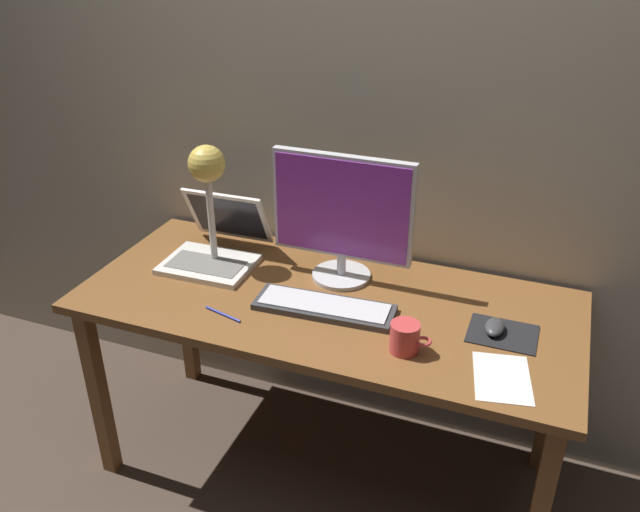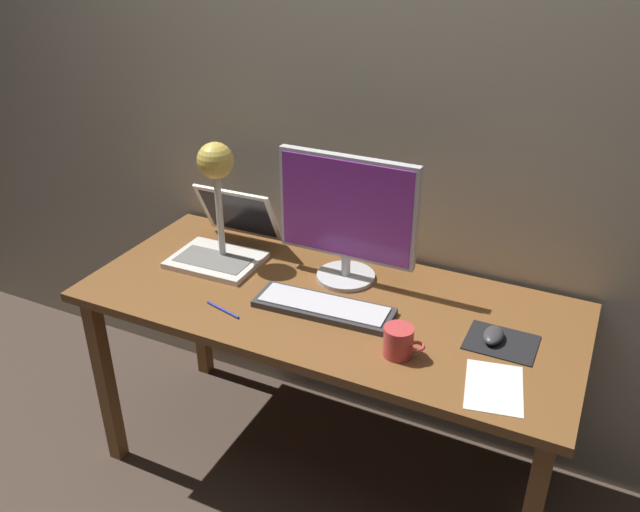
% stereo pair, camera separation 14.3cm
% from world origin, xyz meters
% --- Properties ---
extents(ground_plane, '(4.80, 4.80, 0.00)m').
position_xyz_m(ground_plane, '(0.00, 0.00, 0.00)').
color(ground_plane, '#47382D').
rests_on(ground_plane, ground).
extents(back_wall, '(4.80, 0.06, 2.60)m').
position_xyz_m(back_wall, '(0.00, 0.40, 1.30)').
color(back_wall, '#B2A893').
rests_on(back_wall, ground).
extents(desk, '(1.60, 0.70, 0.74)m').
position_xyz_m(desk, '(0.00, 0.00, 0.66)').
color(desk, brown).
rests_on(desk, ground).
extents(monitor, '(0.47, 0.20, 0.44)m').
position_xyz_m(monitor, '(-0.00, 0.15, 0.98)').
color(monitor, silver).
rests_on(monitor, desk).
extents(keyboard_main, '(0.45, 0.17, 0.03)m').
position_xyz_m(keyboard_main, '(0.02, -0.07, 0.75)').
color(keyboard_main, '#38383A').
rests_on(keyboard_main, desk).
extents(laptop, '(0.32, 0.35, 0.23)m').
position_xyz_m(laptop, '(-0.46, 0.13, 0.80)').
color(laptop, silver).
rests_on(laptop, desk).
extents(desk_lamp, '(0.16, 0.16, 0.43)m').
position_xyz_m(desk_lamp, '(-0.45, 0.08, 1.04)').
color(desk_lamp, beige).
rests_on(desk_lamp, desk).
extents(mousepad, '(0.20, 0.16, 0.00)m').
position_xyz_m(mousepad, '(0.56, -0.00, 0.74)').
color(mousepad, black).
rests_on(mousepad, desk).
extents(mouse, '(0.06, 0.10, 0.03)m').
position_xyz_m(mouse, '(0.53, -0.00, 0.76)').
color(mouse, '#38383A').
rests_on(mouse, mousepad).
extents(coffee_mug, '(0.12, 0.08, 0.09)m').
position_xyz_m(coffee_mug, '(0.31, -0.18, 0.78)').
color(coffee_mug, '#CC3F3F').
rests_on(coffee_mug, desk).
extents(paper_sheet_by_keyboard, '(0.19, 0.24, 0.00)m').
position_xyz_m(paper_sheet_by_keyboard, '(0.58, -0.21, 0.74)').
color(paper_sheet_by_keyboard, white).
rests_on(paper_sheet_by_keyboard, desk).
extents(pen, '(0.14, 0.04, 0.01)m').
position_xyz_m(pen, '(-0.26, -0.21, 0.74)').
color(pen, '#2633A5').
rests_on(pen, desk).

